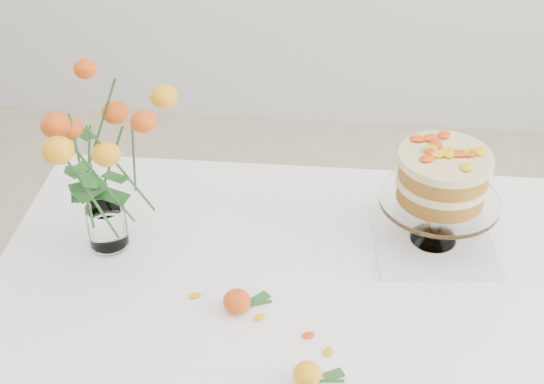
{
  "coord_description": "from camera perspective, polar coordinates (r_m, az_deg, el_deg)",
  "views": [
    {
      "loc": [
        0.01,
        -1.18,
        1.84
      ],
      "look_at": [
        -0.12,
        0.14,
        0.9
      ],
      "focal_mm": 50.0,
      "sensor_mm": 36.0,
      "label": 1
    }
  ],
  "objects": [
    {
      "name": "table",
      "position": [
        1.66,
        3.63,
        -9.29
      ],
      "size": [
        1.43,
        0.93,
        0.76
      ],
      "color": "tan",
      "rests_on": "ground"
    },
    {
      "name": "stray_petal_b",
      "position": [
        1.5,
        2.75,
        -10.73
      ],
      "size": [
        0.03,
        0.02,
        0.0
      ],
      "primitive_type": "ellipsoid",
      "color": "gold",
      "rests_on": "table"
    },
    {
      "name": "napkin",
      "position": [
        1.75,
        12.0,
        -3.58
      ],
      "size": [
        0.29,
        0.29,
        0.01
      ],
      "primitive_type": "cube",
      "rotation": [
        0.0,
        0.0,
        0.1
      ],
      "color": "silver",
      "rests_on": "table"
    },
    {
      "name": "loose_rose_far",
      "position": [
        1.54,
        -2.65,
        -8.21
      ],
      "size": [
        0.1,
        0.06,
        0.05
      ],
      "rotation": [
        0.0,
        0.0,
        0.39
      ],
      "color": "red",
      "rests_on": "table"
    },
    {
      "name": "rose_vase",
      "position": [
        1.6,
        -13.18,
        3.12
      ],
      "size": [
        0.37,
        0.37,
        0.44
      ],
      "rotation": [
        0.0,
        0.0,
        -0.38
      ],
      "color": "white",
      "rests_on": "table"
    },
    {
      "name": "cake_stand",
      "position": [
        1.66,
        12.68,
        0.8
      ],
      "size": [
        0.26,
        0.26,
        0.24
      ],
      "rotation": [
        0.0,
        0.0,
        -0.11
      ],
      "color": "white",
      "rests_on": "napkin"
    },
    {
      "name": "loose_rose_near",
      "position": [
        1.41,
        2.7,
        -13.53
      ],
      "size": [
        0.09,
        0.05,
        0.04
      ],
      "rotation": [
        0.0,
        0.0,
        0.09
      ],
      "color": "yellow",
      "rests_on": "table"
    },
    {
      "name": "stray_petal_c",
      "position": [
        1.47,
        4.25,
        -11.94
      ],
      "size": [
        0.03,
        0.02,
        0.0
      ],
      "primitive_type": "ellipsoid",
      "color": "gold",
      "rests_on": "table"
    },
    {
      "name": "stray_petal_a",
      "position": [
        1.53,
        -0.95,
        -9.42
      ],
      "size": [
        0.03,
        0.02,
        0.0
      ],
      "primitive_type": "ellipsoid",
      "color": "gold",
      "rests_on": "table"
    },
    {
      "name": "stray_petal_d",
      "position": [
        1.59,
        -5.83,
        -7.77
      ],
      "size": [
        0.03,
        0.02,
        0.0
      ],
      "primitive_type": "ellipsoid",
      "color": "gold",
      "rests_on": "table"
    }
  ]
}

